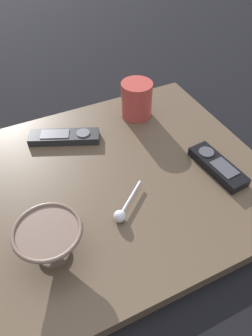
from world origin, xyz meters
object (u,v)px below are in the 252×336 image
tv_remote_near (217,166)px  cereal_bowl (50,241)px  coffee_mug (136,100)px  teaspoon (122,213)px  tv_remote_far (64,137)px

tv_remote_near → cereal_bowl: bearing=-173.6°
coffee_mug → teaspoon: coffee_mug is taller
tv_remote_far → teaspoon: bearing=-84.1°
cereal_bowl → tv_remote_far: bearing=68.4°
coffee_mug → teaspoon: bearing=-121.7°
teaspoon → tv_remote_far: (-0.03, 0.29, -0.00)m
teaspoon → tv_remote_far: bearing=95.9°
teaspoon → tv_remote_near: (0.26, 0.03, -0.00)m
coffee_mug → tv_remote_near: size_ratio=0.63×
cereal_bowl → teaspoon: size_ratio=1.30×
teaspoon → tv_remote_far: teaspoon is taller
coffee_mug → tv_remote_far: 0.22m
cereal_bowl → tv_remote_near: size_ratio=0.78×
tv_remote_near → tv_remote_far: tv_remote_near is taller
cereal_bowl → coffee_mug: coffee_mug is taller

